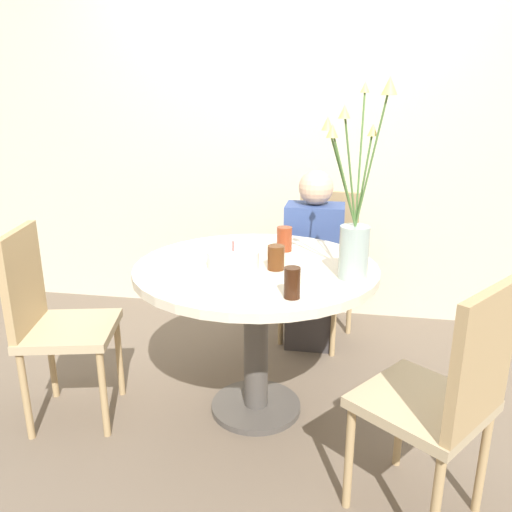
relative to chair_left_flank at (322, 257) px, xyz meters
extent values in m
plane|color=#6B5B4C|center=(-0.26, -0.90, -0.53)|extent=(16.00, 16.00, 0.00)
cube|color=beige|center=(-0.26, 0.40, 0.77)|extent=(8.00, 0.05, 2.60)
cylinder|color=beige|center=(-0.26, -0.90, 0.20)|extent=(1.11, 1.11, 0.04)
cylinder|color=#4C4742|center=(-0.26, -0.90, -0.16)|extent=(0.12, 0.12, 0.69)
cylinder|color=#4C4742|center=(-0.26, -0.90, -0.52)|extent=(0.44, 0.44, 0.03)
cube|color=tan|center=(-0.02, -0.08, -0.08)|extent=(0.50, 0.50, 0.04)
cube|color=tan|center=(0.03, 0.10, 0.17)|extent=(0.38, 0.14, 0.46)
cylinder|color=tan|center=(-0.23, -0.19, -0.32)|extent=(0.03, 0.03, 0.43)
cylinder|color=tan|center=(0.09, -0.29, -0.32)|extent=(0.03, 0.03, 0.43)
cylinder|color=tan|center=(-0.14, 0.13, -0.32)|extent=(0.03, 0.03, 0.43)
cylinder|color=tan|center=(0.19, 0.04, -0.32)|extent=(0.03, 0.03, 0.43)
cube|color=tan|center=(-1.10, -1.10, -0.08)|extent=(0.48, 0.48, 0.04)
cube|color=tan|center=(-1.28, -1.14, 0.17)|extent=(0.12, 0.38, 0.46)
cylinder|color=tan|center=(-0.90, -1.23, -0.32)|extent=(0.03, 0.03, 0.43)
cylinder|color=tan|center=(-0.97, -0.90, -0.32)|extent=(0.03, 0.03, 0.43)
cylinder|color=tan|center=(-1.23, -1.31, -0.32)|extent=(0.03, 0.03, 0.43)
cylinder|color=tan|center=(-1.31, -0.97, -0.32)|extent=(0.03, 0.03, 0.43)
cube|color=tan|center=(0.42, -1.43, -0.08)|extent=(0.56, 0.56, 0.04)
cube|color=tan|center=(0.57, -1.54, 0.17)|extent=(0.26, 0.32, 0.46)
cylinder|color=tan|center=(0.39, -1.19, -0.32)|extent=(0.03, 0.03, 0.43)
cylinder|color=tan|center=(0.18, -1.46, -0.32)|extent=(0.03, 0.03, 0.43)
cylinder|color=tan|center=(0.66, -1.40, -0.32)|extent=(0.03, 0.03, 0.43)
cylinder|color=tan|center=(0.45, -1.67, -0.32)|extent=(0.03, 0.03, 0.43)
cylinder|color=white|center=(-0.35, -0.96, 0.26)|extent=(0.23, 0.23, 0.08)
cylinder|color=#E54C4C|center=(-0.35, -0.96, 0.32)|extent=(0.01, 0.01, 0.04)
cylinder|color=#9EB2AD|center=(0.17, -1.01, 0.34)|extent=(0.12, 0.12, 0.22)
cylinder|color=#4C7538|center=(0.21, -1.03, 0.72)|extent=(0.10, 0.05, 0.54)
cone|color=#EFCC66|center=(0.26, -1.05, 0.99)|extent=(0.06, 0.06, 0.06)
cylinder|color=#4C7538|center=(0.17, -0.96, 0.72)|extent=(0.02, 0.12, 0.54)
cone|color=#EFCC66|center=(0.18, -0.90, 0.99)|extent=(0.04, 0.04, 0.04)
cylinder|color=#4C7538|center=(0.13, -1.04, 0.67)|extent=(0.07, 0.07, 0.45)
cone|color=#EFCC66|center=(0.10, -1.08, 0.90)|extent=(0.04, 0.04, 0.05)
cylinder|color=#4C7538|center=(0.19, -1.00, 0.64)|extent=(0.05, 0.03, 0.38)
cone|color=#EFCC66|center=(0.21, -0.99, 0.83)|extent=(0.04, 0.04, 0.05)
cylinder|color=#4C7538|center=(0.11, -1.04, 0.64)|extent=(0.12, 0.07, 0.38)
cone|color=#EFCC66|center=(0.06, -1.08, 0.83)|extent=(0.05, 0.05, 0.05)
cylinder|color=#4C7538|center=(0.10, -1.03, 0.65)|extent=(0.13, 0.05, 0.41)
cone|color=#EFCC66|center=(0.04, -1.06, 0.85)|extent=(0.05, 0.05, 0.05)
cylinder|color=white|center=(-0.57, -1.14, 0.23)|extent=(0.20, 0.20, 0.01)
cylinder|color=maroon|center=(-0.16, -0.66, 0.28)|extent=(0.08, 0.08, 0.12)
cylinder|color=#51280F|center=(-0.16, -0.96, 0.28)|extent=(0.08, 0.08, 0.11)
cylinder|color=#33190C|center=(-0.06, -1.28, 0.28)|extent=(0.06, 0.06, 0.12)
cube|color=#383333|center=(-0.04, -0.15, -0.30)|extent=(0.31, 0.24, 0.47)
cube|color=#33477F|center=(-0.04, -0.15, 0.15)|extent=(0.34, 0.24, 0.42)
sphere|color=#D1A889|center=(-0.04, -0.15, 0.46)|extent=(0.20, 0.20, 0.20)
camera|label=1|loc=(0.11, -3.02, 0.93)|focal=35.00mm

